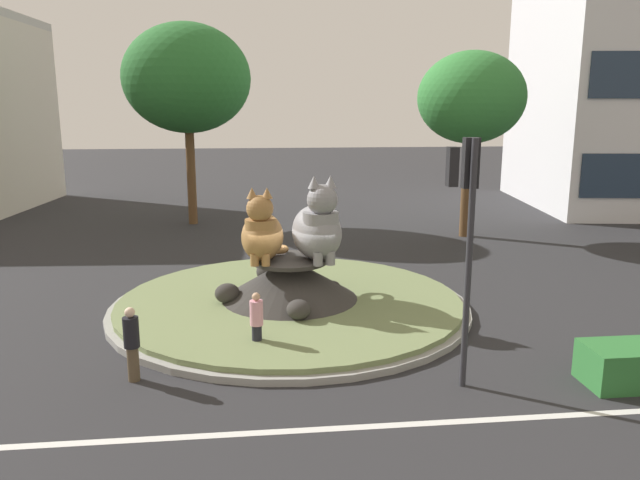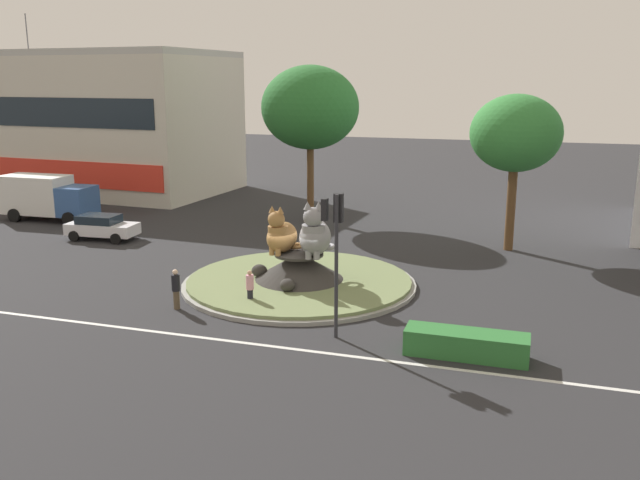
{
  "view_description": "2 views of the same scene",
  "coord_description": "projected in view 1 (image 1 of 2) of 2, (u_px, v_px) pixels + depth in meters",
  "views": [
    {
      "loc": [
        -1.02,
        -17.64,
        5.96
      ],
      "look_at": [
        0.95,
        0.24,
        2.07
      ],
      "focal_mm": 33.83,
      "sensor_mm": 36.0,
      "label": 1
    },
    {
      "loc": [
        10.01,
        -28.4,
        9.42
      ],
      "look_at": [
        0.98,
        0.11,
        2.22
      ],
      "focal_mm": 37.82,
      "sensor_mm": 36.0,
      "label": 2
    }
  ],
  "objects": [
    {
      "name": "pedestrian_pink_shirt",
      "position": [
        257.0,
        321.0,
        14.98
      ],
      "size": [
        0.33,
        0.33,
        1.56
      ],
      "rotation": [
        0.0,
        0.0,
        4.46
      ],
      "color": "black",
      "rests_on": "ground"
    },
    {
      "name": "lane_centreline",
      "position": [
        314.0,
        430.0,
        11.46
      ],
      "size": [
        112.0,
        0.2,
        0.01
      ],
      "primitive_type": "cube",
      "color": "silver",
      "rests_on": "ground"
    },
    {
      "name": "ground_plane",
      "position": [
        290.0,
        308.0,
        18.51
      ],
      "size": [
        160.0,
        160.0,
        0.0
      ],
      "primitive_type": "plane",
      "color": "#28282B"
    },
    {
      "name": "traffic_light_mast",
      "position": [
        466.0,
        209.0,
        12.56
      ],
      "size": [
        0.72,
        0.52,
        5.41
      ],
      "rotation": [
        0.0,
        0.0,
        1.54
      ],
      "color": "#2D2D33",
      "rests_on": "ground"
    },
    {
      "name": "pedestrian_black_shirt",
      "position": [
        132.0,
        342.0,
        13.37
      ],
      "size": [
        0.35,
        0.35,
        1.72
      ],
      "rotation": [
        0.0,
        0.0,
        6.17
      ],
      "color": "brown",
      "rests_on": "ground"
    },
    {
      "name": "second_tree_near_tower",
      "position": [
        187.0,
        79.0,
        30.69
      ],
      "size": [
        6.49,
        6.49,
        10.3
      ],
      "color": "brown",
      "rests_on": "ground"
    },
    {
      "name": "cat_statue_grey",
      "position": [
        318.0,
        229.0,
        17.87
      ],
      "size": [
        1.77,
        2.82,
        2.58
      ],
      "rotation": [
        0.0,
        0.0,
        -1.4
      ],
      "color": "gray",
      "rests_on": "roundabout_island"
    },
    {
      "name": "broadleaf_tree_behind_island",
      "position": [
        471.0,
        98.0,
        27.73
      ],
      "size": [
        4.94,
        4.94,
        8.62
      ],
      "color": "brown",
      "rests_on": "ground"
    },
    {
      "name": "roundabout_island",
      "position": [
        290.0,
        294.0,
        18.42
      ],
      "size": [
        10.86,
        10.86,
        1.57
      ],
      "color": "gray",
      "rests_on": "ground"
    },
    {
      "name": "cat_statue_tabby",
      "position": [
        262.0,
        234.0,
        17.76
      ],
      "size": [
        1.62,
        2.26,
        2.25
      ],
      "rotation": [
        0.0,
        0.0,
        -1.69
      ],
      "color": "#9E703D",
      "rests_on": "roundabout_island"
    }
  ]
}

